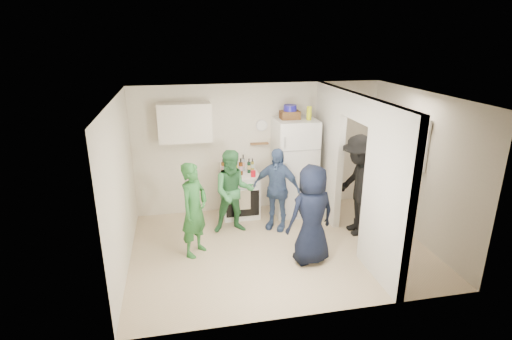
# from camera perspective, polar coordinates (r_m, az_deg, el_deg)

# --- Properties ---
(floor) EXTENTS (4.80, 4.80, 0.00)m
(floor) POSITION_cam_1_polar(r_m,az_deg,el_deg) (6.76, 3.37, -11.00)
(floor) COLOR #CAB98E
(floor) RESTS_ON ground
(wall_back) EXTENTS (4.80, 0.00, 4.80)m
(wall_back) POSITION_cam_1_polar(r_m,az_deg,el_deg) (7.81, 0.40, 3.18)
(wall_back) COLOR silver
(wall_back) RESTS_ON floor
(wall_front) EXTENTS (4.80, 0.00, 4.80)m
(wall_front) POSITION_cam_1_polar(r_m,az_deg,el_deg) (4.74, 8.88, -7.83)
(wall_front) COLOR silver
(wall_front) RESTS_ON floor
(wall_left) EXTENTS (0.00, 3.40, 3.40)m
(wall_left) POSITION_cam_1_polar(r_m,az_deg,el_deg) (6.10, -18.78, -2.44)
(wall_left) COLOR silver
(wall_left) RESTS_ON floor
(wall_right) EXTENTS (0.00, 3.40, 3.40)m
(wall_right) POSITION_cam_1_polar(r_m,az_deg,el_deg) (7.21, 22.36, 0.37)
(wall_right) COLOR silver
(wall_right) RESTS_ON floor
(ceiling) EXTENTS (4.80, 4.80, 0.00)m
(ceiling) POSITION_cam_1_polar(r_m,az_deg,el_deg) (5.93, 3.84, 10.46)
(ceiling) COLOR white
(ceiling) RESTS_ON wall_back
(partition_pier_back) EXTENTS (0.12, 1.20, 2.50)m
(partition_pier_back) POSITION_cam_1_polar(r_m,az_deg,el_deg) (7.59, 10.25, 2.41)
(partition_pier_back) COLOR silver
(partition_pier_back) RESTS_ON floor
(partition_pier_front) EXTENTS (0.12, 1.20, 2.50)m
(partition_pier_front) POSITION_cam_1_polar(r_m,az_deg,el_deg) (5.72, 18.20, -3.80)
(partition_pier_front) COLOR silver
(partition_pier_front) RESTS_ON floor
(partition_header) EXTENTS (0.12, 1.00, 0.40)m
(partition_header) POSITION_cam_1_polar(r_m,az_deg,el_deg) (6.37, 14.39, 8.69)
(partition_header) COLOR silver
(partition_header) RESTS_ON partition_pier_back
(stove) EXTENTS (0.72, 0.60, 0.85)m
(stove) POSITION_cam_1_polar(r_m,az_deg,el_deg) (7.70, -2.28, -3.56)
(stove) COLOR white
(stove) RESTS_ON floor
(upper_cabinet) EXTENTS (0.95, 0.34, 0.70)m
(upper_cabinet) POSITION_cam_1_polar(r_m,az_deg,el_deg) (7.34, -10.13, 6.68)
(upper_cabinet) COLOR silver
(upper_cabinet) RESTS_ON wall_back
(fridge) EXTENTS (0.77, 0.75, 1.87)m
(fridge) POSITION_cam_1_polar(r_m,az_deg,el_deg) (7.72, 5.47, 0.43)
(fridge) COLOR silver
(fridge) RESTS_ON floor
(wicker_basket) EXTENTS (0.35, 0.25, 0.15)m
(wicker_basket) POSITION_cam_1_polar(r_m,az_deg,el_deg) (7.48, 4.86, 7.85)
(wicker_basket) COLOR brown
(wicker_basket) RESTS_ON fridge
(blue_bowl) EXTENTS (0.24, 0.24, 0.11)m
(blue_bowl) POSITION_cam_1_polar(r_m,az_deg,el_deg) (7.46, 4.89, 8.83)
(blue_bowl) COLOR #1A1698
(blue_bowl) RESTS_ON wicker_basket
(yellow_cup_stack_top) EXTENTS (0.09, 0.09, 0.25)m
(yellow_cup_stack_top) POSITION_cam_1_polar(r_m,az_deg,el_deg) (7.43, 7.59, 8.06)
(yellow_cup_stack_top) COLOR #D4E213
(yellow_cup_stack_top) RESTS_ON fridge
(wall_clock) EXTENTS (0.22, 0.02, 0.22)m
(wall_clock) POSITION_cam_1_polar(r_m,az_deg,el_deg) (7.69, 0.81, 6.39)
(wall_clock) COLOR white
(wall_clock) RESTS_ON wall_back
(spice_shelf) EXTENTS (0.35, 0.08, 0.03)m
(spice_shelf) POSITION_cam_1_polar(r_m,az_deg,el_deg) (7.74, 0.48, 3.79)
(spice_shelf) COLOR olive
(spice_shelf) RESTS_ON wall_back
(nook_window) EXTENTS (0.03, 0.70, 0.80)m
(nook_window) POSITION_cam_1_polar(r_m,az_deg,el_deg) (7.25, 21.77, 3.85)
(nook_window) COLOR black
(nook_window) RESTS_ON wall_right
(nook_window_frame) EXTENTS (0.04, 0.76, 0.86)m
(nook_window_frame) POSITION_cam_1_polar(r_m,az_deg,el_deg) (7.24, 21.67, 3.85)
(nook_window_frame) COLOR white
(nook_window_frame) RESTS_ON wall_right
(nook_valance) EXTENTS (0.04, 0.82, 0.18)m
(nook_valance) POSITION_cam_1_polar(r_m,az_deg,el_deg) (7.16, 21.84, 6.55)
(nook_valance) COLOR white
(nook_valance) RESTS_ON wall_right
(yellow_cup_stack_stove) EXTENTS (0.09, 0.09, 0.25)m
(yellow_cup_stack_stove) POSITION_cam_1_polar(r_m,az_deg,el_deg) (7.28, -3.00, -0.27)
(yellow_cup_stack_stove) COLOR yellow
(yellow_cup_stack_stove) RESTS_ON stove
(red_cup) EXTENTS (0.09, 0.09, 0.12)m
(red_cup) POSITION_cam_1_polar(r_m,az_deg,el_deg) (7.37, -0.40, -0.52)
(red_cup) COLOR red
(red_cup) RESTS_ON stove
(person_green_left) EXTENTS (0.63, 0.67, 1.53)m
(person_green_left) POSITION_cam_1_polar(r_m,az_deg,el_deg) (6.32, -8.83, -5.62)
(person_green_left) COLOR #2A6A2C
(person_green_left) RESTS_ON floor
(person_green_center) EXTENTS (0.75, 0.59, 1.50)m
(person_green_center) POSITION_cam_1_polar(r_m,az_deg,el_deg) (6.97, -3.23, -3.15)
(person_green_center) COLOR #3B874C
(person_green_center) RESTS_ON floor
(person_denim) EXTENTS (0.94, 0.80, 1.51)m
(person_denim) POSITION_cam_1_polar(r_m,az_deg,el_deg) (7.09, 2.93, -2.74)
(person_denim) COLOR #3D5E85
(person_denim) RESTS_ON floor
(person_navy) EXTENTS (0.86, 0.66, 1.57)m
(person_navy) POSITION_cam_1_polar(r_m,az_deg,el_deg) (6.09, 7.94, -6.38)
(person_navy) COLOR black
(person_navy) RESTS_ON floor
(person_nook) EXTENTS (0.68, 1.16, 1.78)m
(person_nook) POSITION_cam_1_polar(r_m,az_deg,el_deg) (7.10, 14.42, -2.16)
(person_nook) COLOR black
(person_nook) RESTS_ON floor
(bottle_a) EXTENTS (0.08, 0.08, 0.28)m
(bottle_a) POSITION_cam_1_polar(r_m,az_deg,el_deg) (7.58, -4.71, 0.59)
(bottle_a) COLOR brown
(bottle_a) RESTS_ON stove
(bottle_b) EXTENTS (0.07, 0.07, 0.25)m
(bottle_b) POSITION_cam_1_polar(r_m,az_deg,el_deg) (7.40, -3.70, 0.04)
(bottle_b) COLOR #2A531B
(bottle_b) RESTS_ON stove
(bottle_c) EXTENTS (0.06, 0.06, 0.31)m
(bottle_c) POSITION_cam_1_polar(r_m,az_deg,el_deg) (7.61, -3.14, 0.81)
(bottle_c) COLOR #A7AAB5
(bottle_c) RESTS_ON stove
(bottle_d) EXTENTS (0.08, 0.08, 0.32)m
(bottle_d) POSITION_cam_1_polar(r_m,az_deg,el_deg) (7.45, -2.20, 0.50)
(bottle_d) COLOR #572A0F
(bottle_d) RESTS_ON stove
(bottle_e) EXTENTS (0.06, 0.06, 0.32)m
(bottle_e) POSITION_cam_1_polar(r_m,az_deg,el_deg) (7.68, -1.84, 1.06)
(bottle_e) COLOR gray
(bottle_e) RESTS_ON stove
(bottle_f) EXTENTS (0.06, 0.06, 0.28)m
(bottle_f) POSITION_cam_1_polar(r_m,az_deg,el_deg) (7.56, -1.01, 0.63)
(bottle_f) COLOR #11301E
(bottle_f) RESTS_ON stove
(bottle_g) EXTENTS (0.06, 0.06, 0.25)m
(bottle_g) POSITION_cam_1_polar(r_m,az_deg,el_deg) (7.68, -0.51, 0.77)
(bottle_g) COLOR olive
(bottle_g) RESTS_ON stove
(bottle_h) EXTENTS (0.06, 0.06, 0.26)m
(bottle_h) POSITION_cam_1_polar(r_m,az_deg,el_deg) (7.34, -4.50, -0.11)
(bottle_h) COLOR silver
(bottle_h) RESTS_ON stove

